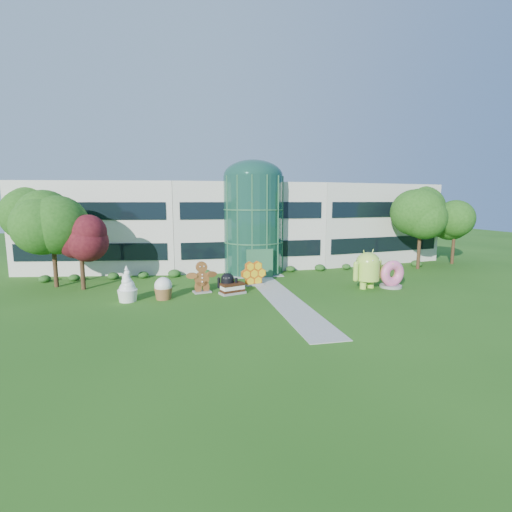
{
  "coord_description": "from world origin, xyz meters",
  "views": [
    {
      "loc": [
        -7.8,
        -25.22,
        7.38
      ],
      "look_at": [
        -1.01,
        6.0,
        2.6
      ],
      "focal_mm": 26.0,
      "sensor_mm": 36.0,
      "label": 1
    }
  ],
  "objects": [
    {
      "name": "android_black",
      "position": [
        -3.86,
        3.67,
        0.97
      ],
      "size": [
        1.98,
        1.62,
        1.94
      ],
      "primitive_type": null,
      "rotation": [
        0.0,
        0.0,
        -0.32
      ],
      "color": "black",
      "rests_on": "ground"
    },
    {
      "name": "donut",
      "position": [
        10.13,
        2.69,
        1.19
      ],
      "size": [
        2.41,
        1.38,
        2.39
      ],
      "primitive_type": null,
      "rotation": [
        0.0,
        0.0,
        0.13
      ],
      "color": "#E3568D",
      "rests_on": "ground"
    },
    {
      "name": "android_green",
      "position": [
        7.96,
        2.83,
        1.82
      ],
      "size": [
        3.68,
        2.96,
        3.63
      ],
      "primitive_type": null,
      "rotation": [
        0.0,
        0.0,
        0.29
      ],
      "color": "#AADD46",
      "rests_on": "ground"
    },
    {
      "name": "trees_backdrop",
      "position": [
        0.0,
        13.0,
        4.2
      ],
      "size": [
        52.0,
        8.0,
        8.4
      ],
      "primitive_type": null,
      "color": "#1D4C13",
      "rests_on": "ground"
    },
    {
      "name": "ground",
      "position": [
        0.0,
        0.0,
        0.0
      ],
      "size": [
        140.0,
        140.0,
        0.0
      ],
      "primitive_type": "plane",
      "color": "#215114",
      "rests_on": "ground"
    },
    {
      "name": "ice_cream_sandwich",
      "position": [
        -3.5,
        3.38,
        0.45
      ],
      "size": [
        2.24,
        1.62,
        0.9
      ],
      "primitive_type": null,
      "rotation": [
        0.0,
        0.0,
        0.33
      ],
      "color": "black",
      "rests_on": "ground"
    },
    {
      "name": "walkway",
      "position": [
        0.0,
        2.0,
        0.02
      ],
      "size": [
        2.4,
        20.0,
        0.04
      ],
      "primitive_type": "cube",
      "color": "#9E9E93",
      "rests_on": "ground"
    },
    {
      "name": "atrium",
      "position": [
        0.0,
        12.0,
        4.9
      ],
      "size": [
        6.0,
        6.0,
        9.8
      ],
      "primitive_type": "cylinder",
      "color": "#194738",
      "rests_on": "ground"
    },
    {
      "name": "gingerbread",
      "position": [
        -5.85,
        4.37,
        1.28
      ],
      "size": [
        2.94,
        1.59,
        2.57
      ],
      "primitive_type": null,
      "rotation": [
        0.0,
        0.0,
        0.19
      ],
      "color": "brown",
      "rests_on": "ground"
    },
    {
      "name": "honeycomb",
      "position": [
        -1.22,
        6.07,
        0.96
      ],
      "size": [
        2.58,
        1.44,
        1.91
      ],
      "primitive_type": null,
      "rotation": [
        0.0,
        0.0,
        0.25
      ],
      "color": "yellow",
      "rests_on": "ground"
    },
    {
      "name": "building",
      "position": [
        0.0,
        18.0,
        4.65
      ],
      "size": [
        46.0,
        15.0,
        9.3
      ],
      "primitive_type": null,
      "color": "beige",
      "rests_on": "ground"
    },
    {
      "name": "cupcake",
      "position": [
        -8.85,
        2.9,
        0.85
      ],
      "size": [
        1.83,
        1.83,
        1.7
      ],
      "primitive_type": null,
      "rotation": [
        0.0,
        0.0,
        -0.37
      ],
      "color": "white",
      "rests_on": "ground"
    },
    {
      "name": "tree_red",
      "position": [
        -15.5,
        7.5,
        3.0
      ],
      "size": [
        4.0,
        4.0,
        6.0
      ],
      "primitive_type": null,
      "color": "#3F0C14",
      "rests_on": "ground"
    },
    {
      "name": "froyo",
      "position": [
        -11.41,
        2.83,
        1.32
      ],
      "size": [
        1.95,
        1.95,
        2.65
      ],
      "primitive_type": null,
      "rotation": [
        0.0,
        0.0,
        -0.31
      ],
      "color": "white",
      "rests_on": "ground"
    }
  ]
}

